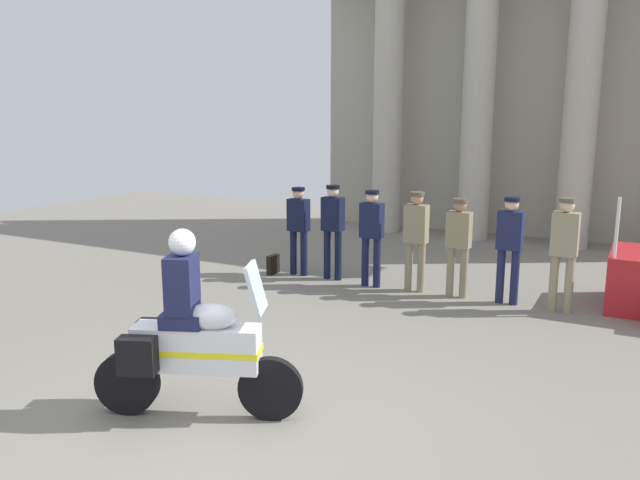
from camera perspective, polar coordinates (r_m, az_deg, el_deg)
The scene contains 11 objects.
ground_plane at distance 6.17m, azimuth -9.89°, elevation -17.56°, with size 28.00×28.00×0.00m, color gray.
colonnade_backdrop at distance 15.73m, azimuth 18.74°, elevation 13.84°, with size 10.70×1.57×7.13m.
officer_in_row_0 at distance 11.64m, azimuth -1.95°, elevation 1.48°, with size 0.39×0.24×1.64m.
officer_in_row_1 at distance 11.31m, azimuth 1.16°, elevation 1.43°, with size 0.39×0.24×1.72m.
officer_in_row_2 at distance 10.87m, azimuth 4.68°, elevation 0.88°, with size 0.39×0.24×1.68m.
officer_in_row_3 at distance 10.67m, azimuth 8.66°, elevation 0.61°, with size 0.39×0.24×1.69m.
officer_in_row_4 at distance 10.45m, azimuth 12.40°, elevation 0.04°, with size 0.39×0.24×1.63m.
officer_in_row_5 at distance 10.27m, azimuth 16.75°, elevation -0.14°, with size 0.39×0.24×1.70m.
officer_in_row_6 at distance 10.09m, azimuth 21.18°, elevation -0.48°, with size 0.39×0.24×1.75m.
motorcycle_with_rider at distance 6.37m, azimuth -11.71°, elevation -8.83°, with size 1.98×1.02×1.90m.
briefcase_on_ground at distance 11.90m, azimuth -4.25°, elevation -2.20°, with size 0.10×0.32×0.36m, color black.
Camera 1 is at (3.36, -4.24, 2.97)m, focal length 35.45 mm.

